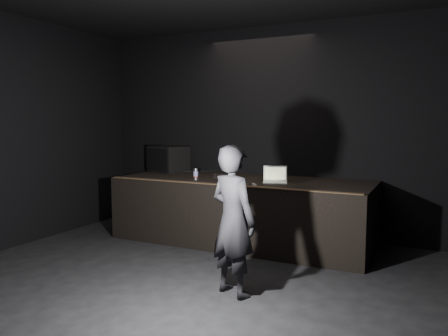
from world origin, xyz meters
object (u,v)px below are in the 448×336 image
stage_monitor (168,159)px  person (233,221)px  beer_can (196,174)px  stage_riser (242,210)px  laptop (275,178)px

stage_monitor → person: 3.50m
beer_can → person: size_ratio=0.11×
beer_can → person: bearing=-49.5°
stage_riser → person: person is taller
stage_monitor → beer_can: (1.06, -0.83, -0.14)m
beer_can → person: person is taller
stage_monitor → laptop: stage_monitor is taller
laptop → person: (0.18, -1.88, -0.24)m
stage_monitor → laptop: size_ratio=1.89×
beer_can → laptop: bearing=11.5°
beer_can → stage_monitor: bearing=141.9°
laptop → beer_can: 1.24m
person → laptop: bearing=-63.5°
laptop → beer_can: size_ratio=2.43×
stage_riser → laptop: size_ratio=9.26×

